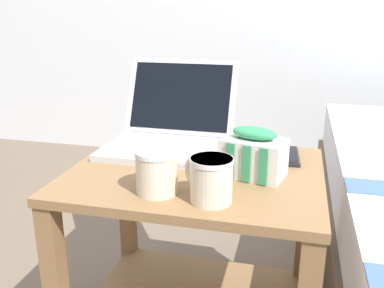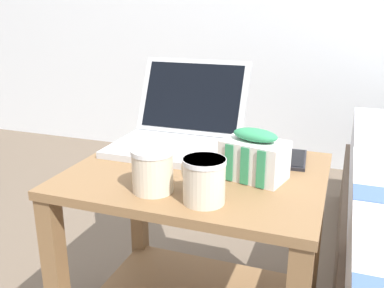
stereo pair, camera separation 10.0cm
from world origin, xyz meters
name	(u,v)px [view 2 (the right image)]	position (x,y,z in m)	size (l,w,h in m)	color
bedside_table	(197,239)	(0.00, 0.00, 0.35)	(0.62, 0.49, 0.54)	olive
laptop	(179,130)	(-0.11, 0.16, 0.59)	(0.34, 0.34, 0.23)	#B7BABC
mug_front_left	(203,178)	(0.07, -0.16, 0.59)	(0.12, 0.10, 0.10)	beige
mug_front_right	(152,167)	(-0.05, -0.15, 0.59)	(0.09, 0.13, 0.10)	beige
snack_bag	(254,157)	(0.14, 0.00, 0.59)	(0.16, 0.13, 0.12)	silver
cell_phone	(291,159)	(0.21, 0.15, 0.55)	(0.09, 0.15, 0.01)	black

